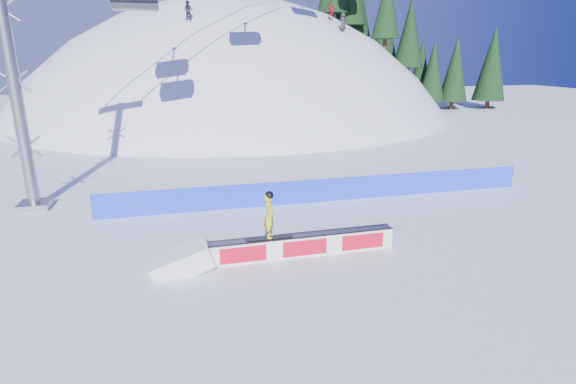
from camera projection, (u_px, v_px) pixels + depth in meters
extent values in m
plane|color=white|center=(361.00, 234.00, 18.56)|extent=(160.00, 160.00, 0.00)
sphere|color=silver|center=(236.00, 242.00, 62.77)|extent=(64.00, 64.00, 64.00)
cylinder|color=#352315|center=(356.00, 27.00, 55.56)|extent=(0.50, 0.50, 1.40)
cylinder|color=#352315|center=(353.00, 28.00, 57.09)|extent=(0.50, 0.50, 1.40)
cylinder|color=#352315|center=(365.00, 32.00, 55.63)|extent=(0.50, 0.50, 1.40)
cylinder|color=#352315|center=(374.00, 53.00, 61.84)|extent=(0.50, 0.50, 1.40)
cone|color=black|center=(376.00, 11.00, 60.26)|extent=(4.22, 4.22, 9.59)
cylinder|color=#352315|center=(378.00, 60.00, 62.82)|extent=(0.50, 0.50, 1.40)
cone|color=black|center=(380.00, 25.00, 61.49)|extent=(3.48, 3.48, 7.91)
cylinder|color=#352315|center=(395.00, 77.00, 63.57)|extent=(0.50, 0.50, 1.40)
cone|color=black|center=(398.00, 38.00, 62.04)|extent=(4.09, 4.09, 9.29)
cylinder|color=#352315|center=(404.00, 93.00, 65.12)|extent=(0.50, 0.50, 1.40)
cone|color=black|center=(407.00, 54.00, 63.56)|extent=(4.16, 4.16, 9.46)
cylinder|color=#352315|center=(408.00, 101.00, 66.93)|extent=(0.50, 0.50, 1.40)
cone|color=black|center=(411.00, 63.00, 65.36)|extent=(4.21, 4.21, 9.57)
cylinder|color=#352315|center=(452.00, 107.00, 58.77)|extent=(0.50, 0.50, 1.40)
cone|color=black|center=(456.00, 72.00, 57.48)|extent=(3.35, 3.35, 7.61)
cylinder|color=#352315|center=(424.00, 102.00, 64.61)|extent=(0.50, 0.50, 1.40)
cone|color=black|center=(427.00, 74.00, 63.47)|extent=(2.89, 2.89, 6.57)
cylinder|color=#352315|center=(458.00, 104.00, 62.01)|extent=(0.50, 0.50, 1.40)
cone|color=black|center=(462.00, 71.00, 60.71)|extent=(3.41, 3.41, 7.75)
cylinder|color=#352315|center=(446.00, 102.00, 65.38)|extent=(0.50, 0.50, 1.40)
cone|color=black|center=(449.00, 66.00, 63.92)|extent=(3.86, 3.86, 8.77)
cylinder|color=#352315|center=(492.00, 105.00, 60.53)|extent=(0.50, 0.50, 1.40)
cone|color=black|center=(496.00, 74.00, 59.32)|extent=(3.12, 3.12, 7.08)
cylinder|color=#352315|center=(495.00, 103.00, 63.67)|extent=(0.50, 0.50, 1.40)
cone|color=black|center=(500.00, 67.00, 62.23)|extent=(3.82, 3.82, 8.69)
cube|color=#1D36F5|center=(326.00, 190.00, 22.56)|extent=(22.00, 0.03, 1.20)
cylinder|color=#3A4569|center=(92.00, 206.00, 19.98)|extent=(0.05, 0.05, 1.30)
cylinder|color=#3A4569|center=(139.00, 203.00, 20.45)|extent=(0.05, 0.05, 1.30)
cylinder|color=#3A4569|center=(184.00, 200.00, 20.91)|extent=(0.05, 0.05, 1.30)
cylinder|color=#3A4569|center=(226.00, 197.00, 21.38)|extent=(0.05, 0.05, 1.30)
cylinder|color=#3A4569|center=(268.00, 194.00, 21.84)|extent=(0.05, 0.05, 1.30)
cylinder|color=#3A4569|center=(307.00, 191.00, 22.31)|extent=(0.05, 0.05, 1.30)
cylinder|color=#3A4569|center=(345.00, 188.00, 22.78)|extent=(0.05, 0.05, 1.30)
cylinder|color=#3A4569|center=(381.00, 185.00, 23.24)|extent=(0.05, 0.05, 1.30)
cylinder|color=#3A4569|center=(416.00, 183.00, 23.71)|extent=(0.05, 0.05, 1.30)
cylinder|color=#3A4569|center=(449.00, 180.00, 24.17)|extent=(0.05, 0.05, 1.30)
cylinder|color=#3A4569|center=(481.00, 178.00, 24.64)|extent=(0.05, 0.05, 1.30)
cylinder|color=#3A4569|center=(512.00, 176.00, 25.11)|extent=(0.05, 0.05, 1.30)
cube|color=gray|center=(35.00, 205.00, 21.75)|extent=(1.40, 1.40, 0.30)
cylinder|color=gray|center=(14.00, 81.00, 20.04)|extent=(0.56, 0.56, 12.00)
cube|color=white|center=(303.00, 246.00, 16.51)|extent=(6.98, 0.51, 0.78)
cube|color=gray|center=(303.00, 235.00, 16.39)|extent=(6.91, 0.54, 0.03)
cube|color=black|center=(305.00, 237.00, 16.18)|extent=(6.98, 0.11, 0.05)
cube|color=black|center=(302.00, 233.00, 16.61)|extent=(6.98, 0.11, 0.05)
cube|color=red|center=(305.00, 248.00, 16.30)|extent=(6.63, 0.09, 0.59)
cube|color=red|center=(302.00, 243.00, 16.72)|extent=(6.63, 0.09, 0.59)
cube|color=black|center=(270.00, 237.00, 16.07)|extent=(1.67, 0.32, 0.03)
imported|color=yellow|center=(270.00, 216.00, 15.83)|extent=(0.55, 0.68, 1.62)
sphere|color=black|center=(269.00, 195.00, 15.61)|extent=(0.30, 0.30, 0.30)
imported|color=black|center=(188.00, 10.00, 39.74)|extent=(1.00, 0.92, 1.65)
imported|color=maroon|center=(331.00, 11.00, 46.38)|extent=(1.05, 0.77, 1.65)
imported|color=black|center=(343.00, 21.00, 44.63)|extent=(0.92, 0.73, 1.65)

